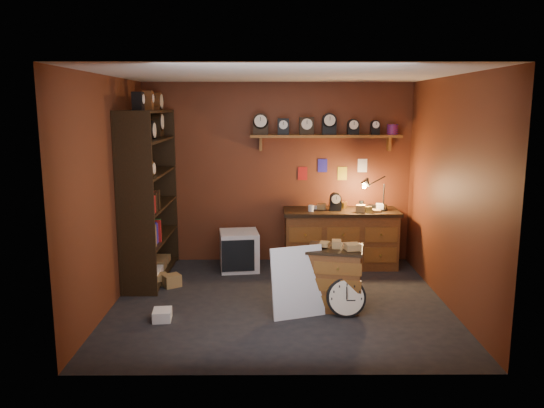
{
  "coord_description": "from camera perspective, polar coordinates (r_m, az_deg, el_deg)",
  "views": [
    {
      "loc": [
        -0.12,
        -6.15,
        2.35
      ],
      "look_at": [
        -0.09,
        0.35,
        1.15
      ],
      "focal_mm": 35.0,
      "sensor_mm": 36.0,
      "label": 1
    }
  ],
  "objects": [
    {
      "name": "floor",
      "position": [
        6.58,
        0.82,
        -10.44
      ],
      "size": [
        4.0,
        4.0,
        0.0
      ],
      "primitive_type": "plane",
      "color": "black",
      "rests_on": "ground"
    },
    {
      "name": "room_shell",
      "position": [
        6.29,
        1.25,
        4.73
      ],
      "size": [
        4.02,
        3.62,
        2.71
      ],
      "color": "#632D17",
      "rests_on": "ground"
    },
    {
      "name": "shelving_unit",
      "position": [
        7.4,
        -13.32,
        1.67
      ],
      "size": [
        0.47,
        1.6,
        2.58
      ],
      "color": "black",
      "rests_on": "ground"
    },
    {
      "name": "workbench",
      "position": [
        7.92,
        7.37,
        -3.32
      ],
      "size": [
        1.68,
        0.66,
        1.36
      ],
      "color": "brown",
      "rests_on": "ground"
    },
    {
      "name": "low_cabinet",
      "position": [
        6.33,
        6.76,
        -7.57
      ],
      "size": [
        0.73,
        0.65,
        0.82
      ],
      "rotation": [
        0.0,
        0.0,
        -0.2
      ],
      "color": "brown",
      "rests_on": "ground"
    },
    {
      "name": "big_round_clock",
      "position": [
        6.14,
        7.98,
        -9.93
      ],
      "size": [
        0.45,
        0.15,
        0.45
      ],
      "color": "black",
      "rests_on": "ground"
    },
    {
      "name": "white_panel",
      "position": [
        6.18,
        2.76,
        -11.89
      ],
      "size": [
        0.64,
        0.36,
        0.82
      ],
      "primitive_type": "cube",
      "rotation": [
        -0.17,
        0.0,
        0.33
      ],
      "color": "silver",
      "rests_on": "ground"
    },
    {
      "name": "mini_fridge",
      "position": [
        7.75,
        -3.55,
        -5.02
      ],
      "size": [
        0.61,
        0.63,
        0.56
      ],
      "rotation": [
        0.0,
        0.0,
        0.13
      ],
      "color": "silver",
      "rests_on": "ground"
    },
    {
      "name": "floor_box_a",
      "position": [
        7.31,
        -12.05,
        -7.94
      ],
      "size": [
        0.29,
        0.28,
        0.14
      ],
      "primitive_type": "cube",
      "rotation": [
        0.0,
        0.0,
        0.5
      ],
      "color": "olive",
      "rests_on": "ground"
    },
    {
      "name": "floor_box_b",
      "position": [
        6.15,
        -11.72,
        -11.61
      ],
      "size": [
        0.22,
        0.26,
        0.12
      ],
      "primitive_type": "cube",
      "rotation": [
        0.0,
        0.0,
        0.1
      ],
      "color": "white",
      "rests_on": "ground"
    },
    {
      "name": "floor_box_c",
      "position": [
        7.19,
        -10.73,
        -8.1
      ],
      "size": [
        0.28,
        0.27,
        0.16
      ],
      "primitive_type": "cube",
      "rotation": [
        0.0,
        0.0,
        0.58
      ],
      "color": "olive",
      "rests_on": "ground"
    }
  ]
}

